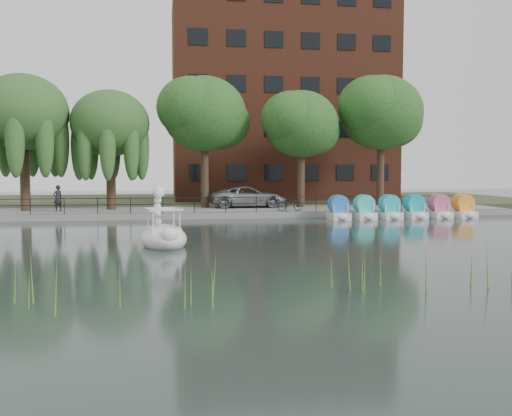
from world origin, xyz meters
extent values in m
plane|color=#333E3B|center=(0.00, 0.00, 0.00)|extent=(120.00, 120.00, 0.00)
cube|color=gray|center=(0.00, 16.00, 0.20)|extent=(40.00, 6.00, 0.40)
cube|color=gray|center=(0.00, 13.05, 0.20)|extent=(40.00, 0.25, 0.40)
cube|color=#47512D|center=(0.00, 30.00, 0.18)|extent=(60.00, 22.00, 0.36)
cylinder|color=black|center=(0.00, 13.25, 1.35)|extent=(32.00, 0.04, 0.04)
cylinder|color=black|center=(0.00, 13.25, 0.95)|extent=(32.00, 0.04, 0.04)
cylinder|color=black|center=(0.00, 13.25, 0.90)|extent=(0.05, 0.05, 1.00)
cube|color=#4C1E16|center=(7.00, 30.00, 9.36)|extent=(20.00, 10.00, 18.00)
cylinder|color=#473323|center=(-13.00, 16.50, 2.50)|extent=(0.60, 0.60, 4.20)
ellipsoid|color=#406B31|center=(-13.00, 16.50, 6.91)|extent=(5.88, 5.88, 5.00)
cylinder|color=#473323|center=(-7.50, 17.00, 2.30)|extent=(0.60, 0.60, 3.80)
ellipsoid|color=#406B31|center=(-7.50, 17.00, 6.29)|extent=(5.32, 5.32, 4.52)
cylinder|color=#473323|center=(-1.00, 18.00, 2.65)|extent=(0.60, 0.60, 4.50)
ellipsoid|color=#3D772D|center=(-1.00, 18.00, 7.10)|extent=(6.00, 6.00, 5.10)
cylinder|color=#473323|center=(6.00, 17.50, 2.42)|extent=(0.60, 0.60, 4.05)
ellipsoid|color=#3D772D|center=(6.00, 17.50, 6.43)|extent=(5.40, 5.40, 4.59)
cylinder|color=#473323|center=(12.50, 18.50, 2.76)|extent=(0.60, 0.60, 4.72)
ellipsoid|color=#3D772D|center=(12.50, 18.50, 7.44)|extent=(6.30, 6.30, 5.36)
imported|color=gray|center=(2.13, 17.53, 1.27)|extent=(3.01, 6.31, 1.74)
imported|color=gray|center=(4.32, 13.68, 0.90)|extent=(0.77, 1.77, 1.00)
imported|color=black|center=(-10.79, 15.63, 1.39)|extent=(0.85, 0.83, 1.98)
ellipsoid|color=white|center=(-3.93, 0.54, 0.32)|extent=(2.36, 3.22, 0.65)
cube|color=white|center=(-3.91, 0.43, 0.65)|extent=(1.42, 1.50, 0.32)
cube|color=white|center=(-3.92, 0.49, 1.55)|extent=(1.61, 1.69, 0.06)
ellipsoid|color=white|center=(-3.70, -0.68, 0.60)|extent=(0.77, 0.65, 0.61)
sphere|color=white|center=(-4.12, 1.50, 2.22)|extent=(0.52, 0.52, 0.52)
cone|color=black|center=(-4.18, 1.84, 2.19)|extent=(0.27, 0.32, 0.22)
cylinder|color=yellow|center=(-4.15, 1.69, 2.20)|extent=(0.30, 0.16, 0.28)
cube|color=white|center=(6.98, 11.40, 0.22)|extent=(1.15, 1.70, 0.44)
cylinder|color=blue|center=(6.98, 11.50, 0.95)|extent=(0.90, 1.20, 0.90)
cube|color=white|center=(8.68, 11.40, 0.22)|extent=(1.15, 1.70, 0.44)
cylinder|color=#2CD2CA|center=(8.68, 11.50, 0.95)|extent=(0.90, 1.20, 0.90)
cube|color=white|center=(10.38, 11.40, 0.22)|extent=(1.15, 1.70, 0.44)
cylinder|color=#22B1C5|center=(10.38, 11.50, 0.95)|extent=(0.90, 1.20, 0.90)
cube|color=white|center=(12.08, 11.40, 0.22)|extent=(1.15, 1.70, 0.44)
cylinder|color=#13ABBA|center=(12.08, 11.50, 0.95)|extent=(0.90, 1.20, 0.90)
cube|color=white|center=(13.78, 11.40, 0.22)|extent=(1.15, 1.70, 0.44)
cylinder|color=#D15582|center=(13.78, 11.50, 0.95)|extent=(0.90, 1.20, 0.90)
cube|color=white|center=(15.48, 11.40, 0.22)|extent=(1.15, 1.70, 0.44)
cylinder|color=#FF9D28|center=(15.48, 11.50, 0.95)|extent=(0.90, 1.20, 0.90)
camera|label=1|loc=(-3.86, -23.19, 3.23)|focal=40.00mm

